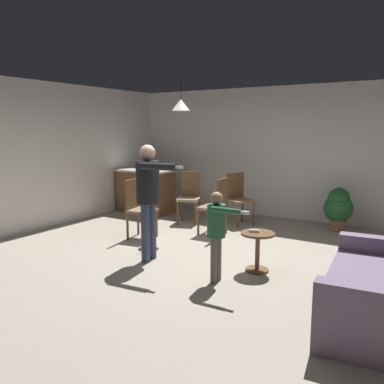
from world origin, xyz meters
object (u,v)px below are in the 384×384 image
at_px(side_table_by_couch, 258,247).
at_px(dining_chair_by_counter, 138,206).
at_px(kitchen_counter, 146,191).
at_px(spare_remote_on_table, 254,231).
at_px(couch_floral, 381,288).
at_px(dining_chair_near_wall, 216,204).
at_px(person_adult, 149,190).
at_px(dining_chair_centre_back, 238,197).
at_px(person_child, 217,226).
at_px(dining_chair_spare, 189,195).
at_px(potted_plant_corner, 338,207).

relative_size(side_table_by_couch, dining_chair_by_counter, 0.52).
height_order(kitchen_counter, spare_remote_on_table, kitchen_counter).
xyz_separation_m(couch_floral, spare_remote_on_table, (-1.58, 0.62, 0.21)).
distance_m(kitchen_counter, dining_chair_near_wall, 2.42).
distance_m(side_table_by_couch, person_adult, 1.67).
relative_size(couch_floral, dining_chair_centre_back, 1.87).
xyz_separation_m(kitchen_counter, dining_chair_near_wall, (2.25, -0.87, 0.07)).
bearing_deg(dining_chair_by_counter, dining_chair_centre_back, 139.95).
relative_size(couch_floral, person_child, 1.69).
distance_m(dining_chair_by_counter, dining_chair_spare, 1.45).
height_order(dining_chair_by_counter, potted_plant_corner, dining_chair_by_counter).
bearing_deg(kitchen_counter, person_adult, -50.38).
bearing_deg(kitchen_counter, potted_plant_corner, 8.12).
bearing_deg(dining_chair_near_wall, person_child, -152.21).
bearing_deg(person_adult, side_table_by_couch, 98.93).
height_order(person_adult, spare_remote_on_table, person_adult).
bearing_deg(couch_floral, dining_chair_spare, 51.13).
bearing_deg(person_adult, dining_chair_centre_back, 171.32).
distance_m(couch_floral, side_table_by_couch, 1.67).
relative_size(dining_chair_near_wall, potted_plant_corner, 1.26).
distance_m(person_adult, dining_chair_spare, 2.44).
height_order(side_table_by_couch, person_child, person_child).
relative_size(kitchen_counter, side_table_by_couch, 2.42).
height_order(person_adult, dining_chair_centre_back, person_adult).
bearing_deg(couch_floral, side_table_by_couch, 61.99).
height_order(kitchen_counter, person_child, person_child).
bearing_deg(dining_chair_by_counter, couch_floral, 64.05).
height_order(dining_chair_spare, potted_plant_corner, dining_chair_spare).
height_order(kitchen_counter, dining_chair_spare, dining_chair_spare).
distance_m(potted_plant_corner, spare_remote_on_table, 2.79).
bearing_deg(dining_chair_centre_back, dining_chair_spare, -39.68).
bearing_deg(potted_plant_corner, person_child, -101.81).
relative_size(person_adult, dining_chair_by_counter, 1.63).
height_order(dining_chair_centre_back, potted_plant_corner, dining_chair_centre_back).
relative_size(potted_plant_corner, spare_remote_on_table, 6.09).
xyz_separation_m(side_table_by_couch, spare_remote_on_table, (-0.05, -0.02, 0.21)).
height_order(person_child, dining_chair_centre_back, person_child).
bearing_deg(dining_chair_spare, dining_chair_by_counter, 64.46).
relative_size(side_table_by_couch, dining_chair_centre_back, 0.52).
xyz_separation_m(couch_floral, dining_chair_by_counter, (-3.89, 1.08, 0.21)).
height_order(person_adult, dining_chair_by_counter, person_adult).
height_order(couch_floral, person_child, person_child).
bearing_deg(dining_chair_by_counter, kitchen_counter, -155.23).
height_order(kitchen_counter, dining_chair_by_counter, dining_chair_by_counter).
height_order(couch_floral, person_adult, person_adult).
bearing_deg(potted_plant_corner, dining_chair_spare, -162.29).
bearing_deg(person_child, kitchen_counter, -131.30).
height_order(couch_floral, dining_chair_near_wall, same).
xyz_separation_m(person_adult, potted_plant_corner, (1.88, 3.12, -0.57)).
relative_size(person_child, dining_chair_centre_back, 1.11).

